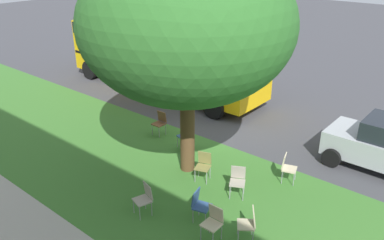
% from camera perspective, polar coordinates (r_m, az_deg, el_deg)
% --- Properties ---
extents(ground, '(80.00, 80.00, 0.00)m').
position_cam_1_polar(ground, '(14.73, 2.00, -2.17)').
color(ground, '#424247').
extents(grass_verge, '(48.00, 6.00, 0.01)m').
position_cam_1_polar(grass_verge, '(12.65, -6.99, -7.08)').
color(grass_verge, '#3D752D').
rests_on(grass_verge, ground).
extents(street_tree, '(5.90, 5.90, 6.66)m').
position_cam_1_polar(street_tree, '(11.01, -0.74, 13.40)').
color(street_tree, brown).
rests_on(street_tree, ground).
extents(chair_0, '(0.58, 0.58, 0.88)m').
position_cam_1_polar(chair_0, '(9.71, 8.17, -14.28)').
color(chair_0, beige).
rests_on(chair_0, ground).
extents(chair_1, '(0.42, 0.42, 0.88)m').
position_cam_1_polar(chair_1, '(9.67, 3.06, -14.19)').
color(chair_1, beige).
rests_on(chair_1, ground).
extents(chair_2, '(0.56, 0.57, 0.88)m').
position_cam_1_polar(chair_2, '(11.20, 6.56, -8.41)').
color(chair_2, '#ADA393').
rests_on(chair_2, ground).
extents(chair_3, '(0.52, 0.53, 0.88)m').
position_cam_1_polar(chair_3, '(10.50, -6.81, -10.88)').
color(chair_3, '#ADA393').
rests_on(chair_3, ground).
extents(chair_4, '(0.51, 0.52, 0.88)m').
position_cam_1_polar(chair_4, '(13.63, -0.85, -1.99)').
color(chair_4, '#335184').
rests_on(chair_4, ground).
extents(chair_5, '(0.51, 0.51, 0.88)m').
position_cam_1_polar(chair_5, '(10.20, 1.08, -11.85)').
color(chair_5, '#335184').
rests_on(chair_5, ground).
extents(chair_6, '(0.53, 0.54, 0.88)m').
position_cam_1_polar(chair_6, '(11.84, 1.65, -6.33)').
color(chair_6, olive).
rests_on(chair_6, ground).
extents(chair_7, '(0.43, 0.43, 0.88)m').
position_cam_1_polar(chair_7, '(14.62, -4.60, -0.20)').
color(chair_7, brown).
rests_on(chair_7, ground).
extents(chair_8, '(0.53, 0.52, 0.88)m').
position_cam_1_polar(chair_8, '(12.05, 13.47, -6.44)').
color(chair_8, beige).
rests_on(chair_8, ground).
extents(school_bus, '(10.40, 2.80, 2.88)m').
position_cam_1_polar(school_bus, '(18.96, -4.31, 9.48)').
color(school_bus, yellow).
rests_on(school_bus, ground).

